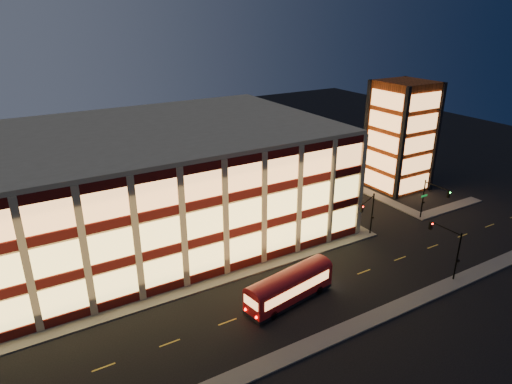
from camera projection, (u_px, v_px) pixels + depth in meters
ground at (219, 286)px, 50.62m from camera, size 200.00×200.00×0.00m
sidewalk_office_south at (190, 289)px, 49.97m from camera, size 54.00×2.00×0.15m
sidewalk_office_east at (298, 196)px, 75.06m from camera, size 2.00×30.00×0.15m
sidewalk_tower_south at (448, 208)px, 70.37m from camera, size 14.00×2.00×0.15m
sidewalk_tower_west at (349, 183)px, 80.28m from camera, size 2.00×30.00×0.15m
sidewalk_near at (284, 357)px, 40.23m from camera, size 100.00×2.00×0.15m
office_building at (140, 184)px, 60.02m from camera, size 50.45×30.45×14.50m
stair_tower at (401, 136)px, 75.75m from camera, size 8.60×8.60×18.00m
traffic_signal_far at (369, 210)px, 59.82m from camera, size 3.79×1.87×6.00m
traffic_signal_right at (432, 196)px, 64.49m from camera, size 1.20×4.37×6.00m
traffic_signal_near at (448, 243)px, 51.44m from camera, size 0.32×4.45×6.00m
trolley_bus at (289, 285)px, 47.40m from camera, size 10.71×4.32×3.53m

